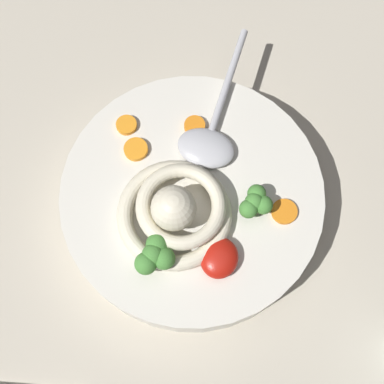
# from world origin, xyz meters

# --- Properties ---
(table_slab) EXTENTS (1.19, 1.19, 0.03)m
(table_slab) POSITION_xyz_m (0.00, 0.00, 0.01)
(table_slab) COLOR #BCB29E
(table_slab) RESTS_ON ground
(soup_bowl) EXTENTS (0.27, 0.27, 0.05)m
(soup_bowl) POSITION_xyz_m (0.02, 0.01, 0.06)
(soup_bowl) COLOR silver
(soup_bowl) RESTS_ON table_slab
(noodle_pile) EXTENTS (0.13, 0.12, 0.05)m
(noodle_pile) POSITION_xyz_m (-0.00, 0.02, 0.10)
(noodle_pile) COLOR beige
(noodle_pile) RESTS_ON soup_bowl
(soup_spoon) EXTENTS (0.17, 0.06, 0.02)m
(soup_spoon) POSITION_xyz_m (0.09, 0.01, 0.09)
(soup_spoon) COLOR #B7B7BC
(soup_spoon) RESTS_ON soup_bowl
(chili_sauce_dollop) EXTENTS (0.04, 0.04, 0.02)m
(chili_sauce_dollop) POSITION_xyz_m (-0.04, -0.04, 0.09)
(chili_sauce_dollop) COLOR #B2190F
(chili_sauce_dollop) RESTS_ON soup_bowl
(broccoli_floret_right) EXTENTS (0.04, 0.04, 0.03)m
(broccoli_floret_right) POSITION_xyz_m (-0.05, 0.02, 0.10)
(broccoli_floret_right) COLOR #7A9E60
(broccoli_floret_right) RESTS_ON soup_bowl
(broccoli_floret_rear) EXTENTS (0.04, 0.03, 0.03)m
(broccoli_floret_rear) POSITION_xyz_m (0.03, -0.06, 0.10)
(broccoli_floret_rear) COLOR #7A9E60
(broccoli_floret_rear) RESTS_ON soup_bowl
(carrot_slice_near_spoon) EXTENTS (0.03, 0.03, 0.00)m
(carrot_slice_near_spoon) POSITION_xyz_m (0.03, -0.09, 0.08)
(carrot_slice_near_spoon) COLOR orange
(carrot_slice_near_spoon) RESTS_ON soup_bowl
(carrot_slice_center) EXTENTS (0.02, 0.02, 0.01)m
(carrot_slice_center) POSITION_xyz_m (0.09, 0.03, 0.08)
(carrot_slice_center) COLOR orange
(carrot_slice_center) RESTS_ON soup_bowl
(carrot_slice_left) EXTENTS (0.02, 0.02, 0.01)m
(carrot_slice_left) POSITION_xyz_m (0.07, 0.10, 0.08)
(carrot_slice_left) COLOR orange
(carrot_slice_left) RESTS_ON soup_bowl
(carrot_slice_extra_b) EXTENTS (0.03, 0.03, 0.01)m
(carrot_slice_extra_b) POSITION_xyz_m (0.05, 0.08, 0.08)
(carrot_slice_extra_b) COLOR orange
(carrot_slice_extra_b) RESTS_ON soup_bowl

